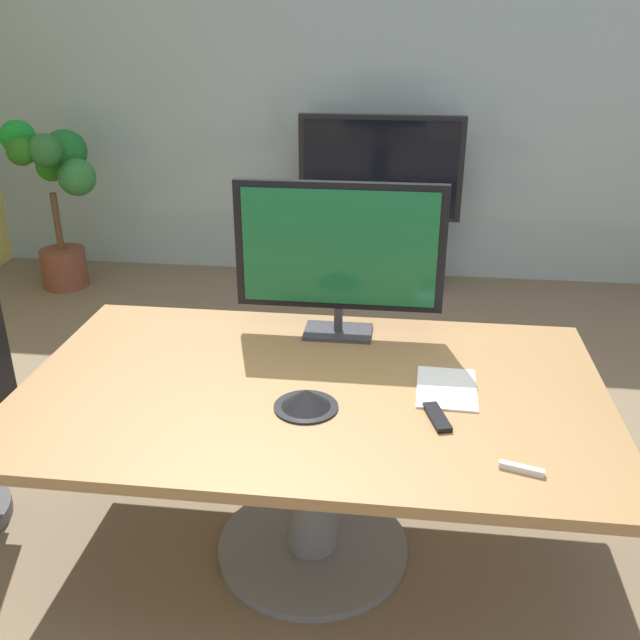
# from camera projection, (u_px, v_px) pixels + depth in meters

# --- Properties ---
(ground_plane) EXTENTS (7.65, 7.65, 0.00)m
(ground_plane) POSITION_uv_depth(u_px,v_px,m) (313.00, 548.00, 2.82)
(ground_plane) COLOR #7A664C
(wall_back_glass_partition) EXTENTS (6.28, 0.10, 2.72)m
(wall_back_glass_partition) POSITION_uv_depth(u_px,v_px,m) (370.00, 101.00, 5.28)
(wall_back_glass_partition) COLOR #9EB2B7
(wall_back_glass_partition) RESTS_ON ground
(conference_table) EXTENTS (2.09, 1.27, 0.75)m
(conference_table) POSITION_uv_depth(u_px,v_px,m) (312.00, 427.00, 2.58)
(conference_table) COLOR olive
(conference_table) RESTS_ON ground
(tv_monitor) EXTENTS (0.84, 0.18, 0.64)m
(tv_monitor) POSITION_uv_depth(u_px,v_px,m) (339.00, 251.00, 2.78)
(tv_monitor) COLOR #333338
(tv_monitor) RESTS_ON conference_table
(wall_display_unit) EXTENTS (1.20, 0.36, 1.31)m
(wall_display_unit) POSITION_uv_depth(u_px,v_px,m) (378.00, 232.00, 5.32)
(wall_display_unit) COLOR #B7BABC
(wall_display_unit) RESTS_ON ground
(potted_plant) EXTENTS (0.69, 0.61, 1.26)m
(potted_plant) POSITION_uv_depth(u_px,v_px,m) (56.00, 186.00, 5.22)
(potted_plant) COLOR brown
(potted_plant) RESTS_ON ground
(conference_phone) EXTENTS (0.22, 0.22, 0.07)m
(conference_phone) POSITION_uv_depth(u_px,v_px,m) (305.00, 400.00, 2.36)
(conference_phone) COLOR black
(conference_phone) RESTS_ON conference_table
(remote_control) EXTENTS (0.10, 0.18, 0.02)m
(remote_control) POSITION_uv_depth(u_px,v_px,m) (437.00, 417.00, 2.30)
(remote_control) COLOR black
(remote_control) RESTS_ON conference_table
(whiteboard_marker) EXTENTS (0.13, 0.06, 0.02)m
(whiteboard_marker) POSITION_uv_depth(u_px,v_px,m) (522.00, 469.00, 2.04)
(whiteboard_marker) COLOR silver
(whiteboard_marker) RESTS_ON conference_table
(paper_notepad) EXTENTS (0.22, 0.31, 0.01)m
(paper_notepad) POSITION_uv_depth(u_px,v_px,m) (447.00, 388.00, 2.49)
(paper_notepad) COLOR white
(paper_notepad) RESTS_ON conference_table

